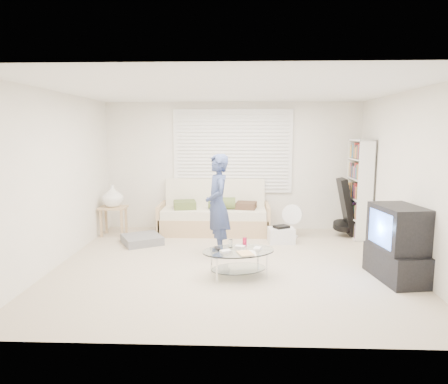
{
  "coord_description": "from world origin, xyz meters",
  "views": [
    {
      "loc": [
        0.13,
        -5.63,
        1.93
      ],
      "look_at": [
        -0.1,
        0.3,
        1.03
      ],
      "focal_mm": 32.0,
      "sensor_mm": 36.0,
      "label": 1
    }
  ],
  "objects_px": {
    "futon_sofa": "(214,215)",
    "bookshelf": "(359,189)",
    "tv_unit": "(397,244)",
    "coffee_table": "(239,255)"
  },
  "relations": [
    {
      "from": "futon_sofa",
      "to": "coffee_table",
      "type": "distance_m",
      "value": 2.4
    },
    {
      "from": "tv_unit",
      "to": "coffee_table",
      "type": "height_order",
      "value": "tv_unit"
    },
    {
      "from": "tv_unit",
      "to": "bookshelf",
      "type": "bearing_deg",
      "value": 86.68
    },
    {
      "from": "futon_sofa",
      "to": "coffee_table",
      "type": "relative_size",
      "value": 1.91
    },
    {
      "from": "bookshelf",
      "to": "coffee_table",
      "type": "distance_m",
      "value": 3.12
    },
    {
      "from": "futon_sofa",
      "to": "tv_unit",
      "type": "distance_m",
      "value": 3.48
    },
    {
      "from": "futon_sofa",
      "to": "bookshelf",
      "type": "distance_m",
      "value": 2.73
    },
    {
      "from": "futon_sofa",
      "to": "bookshelf",
      "type": "relative_size",
      "value": 1.16
    },
    {
      "from": "futon_sofa",
      "to": "bookshelf",
      "type": "height_order",
      "value": "bookshelf"
    },
    {
      "from": "tv_unit",
      "to": "coffee_table",
      "type": "xyz_separation_m",
      "value": [
        -2.07,
        0.02,
        -0.19
      ]
    }
  ]
}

